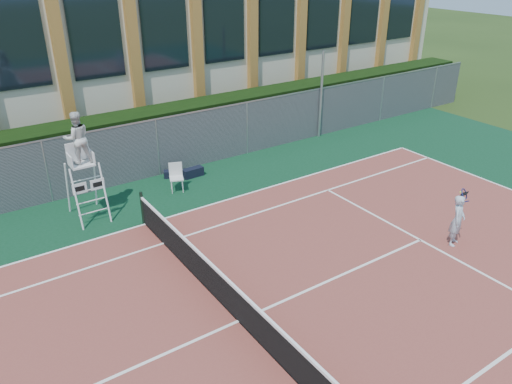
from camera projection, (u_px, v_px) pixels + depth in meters
ground at (239, 322)px, 11.62m from camera, size 120.00×120.00×0.00m
apron at (217, 299)px, 12.36m from camera, size 36.00×20.00×0.01m
tennis_court at (239, 321)px, 11.61m from camera, size 23.77×10.97×0.02m
tennis_net at (238, 304)px, 11.39m from camera, size 0.10×11.30×1.10m
fence at (106, 159)px, 17.68m from camera, size 40.00×0.06×2.20m
hedge at (95, 149)px, 18.57m from camera, size 40.00×1.40×2.20m
building at (31, 37)px, 23.14m from camera, size 45.00×10.60×8.22m
steel_pole at (321, 95)px, 22.22m from camera, size 0.12×0.12×3.90m
umpire_chair at (78, 141)px, 15.08m from camera, size 0.99×1.52×3.54m
plastic_chair at (176, 174)px, 17.71m from camera, size 0.61×0.61×1.01m
sports_bag_near at (193, 172)px, 18.94m from camera, size 0.81×0.35×0.34m
sports_bag_far at (173, 174)px, 18.90m from camera, size 0.74×0.55×0.27m
tennis_player at (458, 220)px, 14.32m from camera, size 0.94×0.70×1.58m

